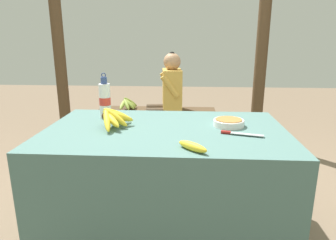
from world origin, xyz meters
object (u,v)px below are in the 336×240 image
knife (236,133)px  wooden_bench (157,116)px  loose_banana_front (193,146)px  support_post_far (263,30)px  banana_bunch_green (128,103)px  water_bottle (105,100)px  support_post_near (57,30)px  seated_vendor (167,94)px  banana_bunch_ripe (114,116)px  serving_bowl (229,122)px

knife → wooden_bench: 1.79m
loose_banana_front → support_post_far: bearing=69.5°
wooden_bench → banana_bunch_green: (-0.33, -0.00, 0.15)m
knife → support_post_far: bearing=88.8°
water_bottle → support_post_near: bearing=121.4°
loose_banana_front → seated_vendor: bearing=97.5°
loose_banana_front → seated_vendor: seated_vendor is taller
banana_bunch_green → support_post_near: size_ratio=0.13×
seated_vendor → banana_bunch_green: bearing=-10.4°
banana_bunch_ripe → knife: size_ratio=1.46×
wooden_bench → support_post_near: (-1.18, 0.26, 0.95)m
banana_bunch_ripe → seated_vendor: (0.24, 1.49, -0.13)m
loose_banana_front → knife: loose_banana_front is taller
banana_bunch_green → support_post_far: bearing=10.0°
banana_bunch_green → support_post_far: 1.73m
loose_banana_front → banana_bunch_ripe: bearing=141.9°
support_post_far → loose_banana_front: bearing=-110.5°
loose_banana_front → support_post_far: 2.39m
knife → seated_vendor: bearing=122.3°
banana_bunch_green → seated_vendor: bearing=-4.3°
water_bottle → banana_bunch_green: (-0.11, 1.32, -0.31)m
wooden_bench → seated_vendor: 0.30m
banana_bunch_ripe → loose_banana_front: banana_bunch_ripe is taller
knife → wooden_bench: knife is taller
banana_bunch_ripe → support_post_near: (-1.07, 1.79, 0.55)m
seated_vendor → banana_bunch_green: size_ratio=3.14×
water_bottle → knife: water_bottle is taller
serving_bowl → support_post_near: support_post_near is taller
knife → banana_bunch_ripe: bearing=-173.9°
support_post_near → support_post_far: (2.37, 0.00, 0.00)m
seated_vendor → support_post_near: (-1.31, 0.30, 0.68)m
banana_bunch_ripe → support_post_near: 2.16m
water_bottle → banana_bunch_green: 1.36m
banana_bunch_ripe → wooden_bench: bearing=85.9°
water_bottle → seated_vendor: seated_vendor is taller
serving_bowl → knife: size_ratio=0.82×
serving_bowl → seated_vendor: (-0.48, 1.43, -0.09)m
water_bottle → knife: 0.90m
serving_bowl → banana_bunch_green: 1.75m
serving_bowl → wooden_bench: 1.62m
support_post_near → loose_banana_front: bearing=-54.3°
water_bottle → loose_banana_front: water_bottle is taller
loose_banana_front → wooden_bench: size_ratio=0.12×
water_bottle → knife: bearing=-20.8°
seated_vendor → wooden_bench: bearing=-22.3°
serving_bowl → wooden_bench: size_ratio=0.15×
serving_bowl → seated_vendor: bearing=108.6°
banana_bunch_ripe → knife: 0.74m
banana_bunch_ripe → banana_bunch_green: bearing=98.2°
knife → banana_bunch_green: bearing=135.2°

